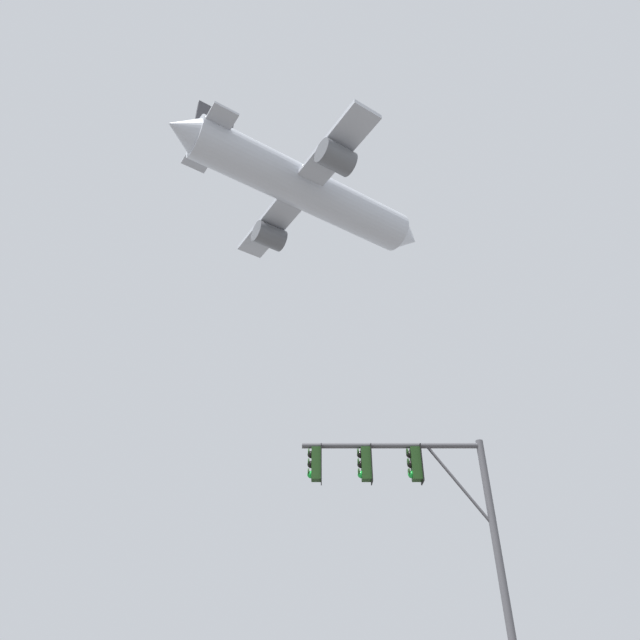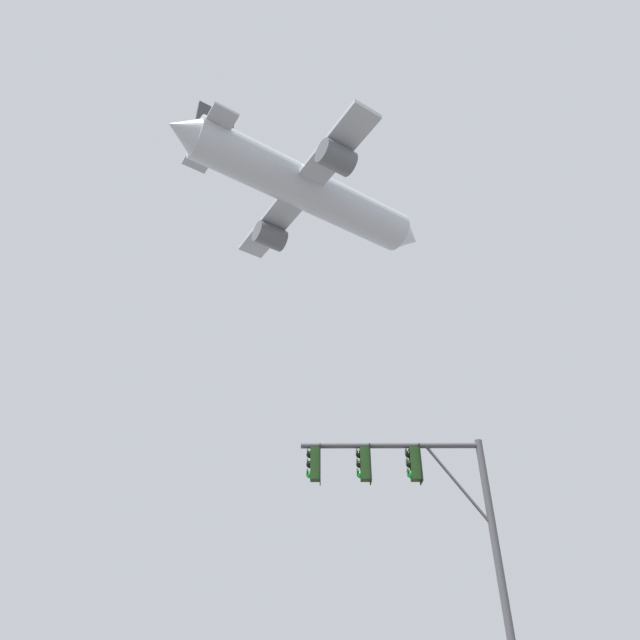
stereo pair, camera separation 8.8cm
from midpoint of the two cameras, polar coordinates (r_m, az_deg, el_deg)
name	(u,v)px [view 2 (the right image)]	position (r m, az deg, el deg)	size (l,w,h in m)	color
signal_pole_near	(415,495)	(15.37, 10.16, -17.76)	(5.10, 0.61, 6.55)	#4C4C51
airplane	(306,190)	(51.46, -1.39, 13.54)	(24.83, 19.17, 7.32)	#B7BCC6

